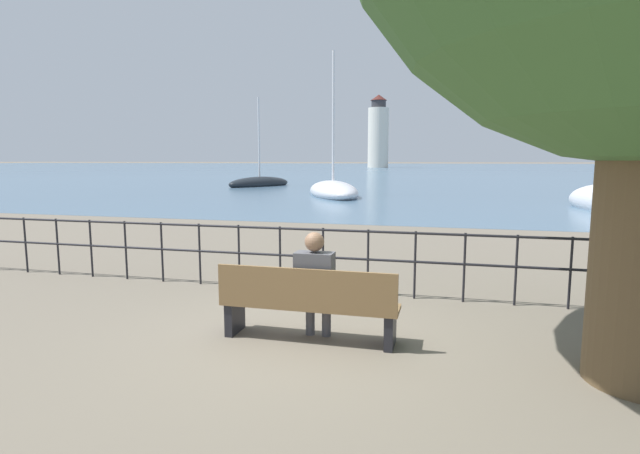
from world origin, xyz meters
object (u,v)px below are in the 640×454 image
Objects in this scene: park_bench at (308,304)px; sailboat_4 at (333,191)px; sailboat_1 at (260,183)px; harbor_lighthouse at (378,134)px; seated_person_left at (315,281)px; sailboat_2 at (625,203)px; sailboat_0 at (628,184)px.

sailboat_4 is (-5.12, 23.44, -0.16)m from park_bench.
sailboat_1 is 0.37× the size of harbor_lighthouse.
sailboat_4 is at bearing 102.52° from seated_person_left.
seated_person_left is (0.07, 0.08, 0.27)m from park_bench.
sailboat_2 is 14.96m from sailboat_4.
sailboat_0 is 28.85m from sailboat_1.
sailboat_0 is at bearing 12.02° from sailboat_4.
sailboat_0 is at bearing 68.43° from park_bench.
park_bench is 35.43m from sailboat_1.
seated_person_left is 40.61m from sailboat_0.
harbor_lighthouse is at bearing 72.95° from sailboat_4.
sailboat_0 is at bearing 34.12° from sailboat_1.
park_bench is 19.43m from sailboat_2.
sailboat_4 is (-13.70, 6.00, -0.10)m from sailboat_2.
harbor_lighthouse is (-18.05, 134.45, 8.57)m from seated_person_left.
sailboat_1 reaches higher than seated_person_left.
sailboat_4 is (-5.19, 23.36, -0.43)m from seated_person_left.
harbor_lighthouse reaches higher than sailboat_1.
park_bench is at bearing -101.33° from sailboat_4.
sailboat_1 is at bearing 108.00° from sailboat_4.
seated_person_left reaches higher than park_bench.
harbor_lighthouse is (-32.94, 96.67, 9.00)m from sailboat_0.
sailboat_1 is (-28.40, -5.07, -0.03)m from sailboat_0.
seated_person_left is 0.07× the size of harbor_lighthouse.
sailboat_1 is 102.24m from harbor_lighthouse.
sailboat_0 is 1.11× the size of sailboat_4.
sailboat_1 is 26.84m from sailboat_2.
sailboat_2 reaches higher than sailboat_4.
sailboat_0 reaches higher than sailboat_1.
seated_person_left is 19.34m from sailboat_2.
harbor_lighthouse is at bearing 116.56° from sailboat_1.
harbor_lighthouse is (-12.86, 111.08, 9.00)m from sailboat_4.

